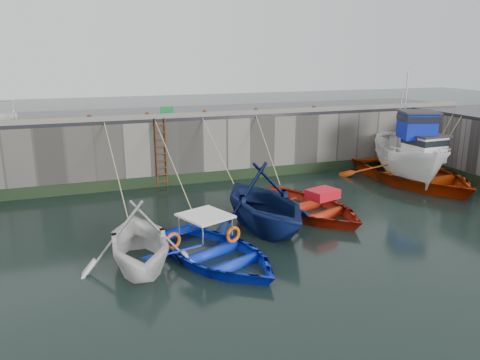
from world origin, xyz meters
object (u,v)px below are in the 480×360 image
object	(u,v)px
boat_far_white	(409,159)
bollard_d	(256,111)
ladder	(161,153)
bollard_c	(205,113)
boat_near_navy	(306,214)
boat_near_blue	(216,261)
fish_crate	(167,109)
bollard_b	(147,116)
bollard_a	(90,118)
boat_near_white	(140,265)
boat_far_orange	(413,172)
boat_near_blacktrim	(263,228)
bollard_e	(314,108)

from	to	relation	value
boat_far_white	bollard_d	world-z (taller)	boat_far_white
ladder	bollard_c	size ratio (longest dim) A/B	11.43
boat_near_navy	bollard_d	size ratio (longest dim) A/B	19.14
boat_near_blue	bollard_d	distance (m)	10.70
fish_crate	bollard_b	size ratio (longest dim) A/B	2.14
bollard_b	bollard_d	xyz separation A→B (m)	(5.30, 0.00, 0.00)
bollard_a	bollard_d	world-z (taller)	same
boat_far_white	bollard_d	size ratio (longest dim) A/B	25.08
boat_near_white	boat_far_orange	distance (m)	14.55
boat_near_white	bollard_a	xyz separation A→B (m)	(-0.80, 8.51, 3.30)
bollard_b	boat_near_blue	bearing A→B (deg)	-86.84
ladder	boat_near_blacktrim	size ratio (longest dim) A/B	0.64
boat_far_orange	bollard_e	size ratio (longest dim) A/B	27.01
boat_far_white	boat_far_orange	distance (m)	0.66
bollard_a	bollard_e	world-z (taller)	same
boat_near_blacktrim	bollard_b	bearing A→B (deg)	107.22
boat_far_orange	fish_crate	distance (m)	12.42
fish_crate	bollard_d	size ratio (longest dim) A/B	2.14
fish_crate	bollard_d	xyz separation A→B (m)	(4.03, -1.92, -0.02)
boat_far_orange	boat_near_blue	bearing A→B (deg)	-158.14
bollard_e	boat_near_white	bearing A→B (deg)	-140.17
boat_far_white	fish_crate	size ratio (longest dim) A/B	11.71
boat_near_blue	fish_crate	distance (m)	11.42
fish_crate	bollard_a	xyz separation A→B (m)	(-3.77, -1.92, -0.02)
boat_near_navy	boat_near_blue	bearing A→B (deg)	-164.21
ladder	bollard_b	bearing A→B (deg)	146.14
fish_crate	bollard_b	bearing A→B (deg)	-102.67
bollard_c	fish_crate	bearing A→B (deg)	126.58
bollard_d	bollard_b	bearing A→B (deg)	180.00
ladder	boat_far_orange	distance (m)	12.02
boat_near_blacktrim	bollard_b	xyz separation A→B (m)	(-2.85, 6.95, 3.30)
boat_near_blacktrim	bollard_e	size ratio (longest dim) A/B	17.98
boat_near_blue	fish_crate	bearing A→B (deg)	64.34
ladder	boat_near_navy	xyz separation A→B (m)	(4.55, -5.72, -1.59)
boat_near_navy	fish_crate	xyz separation A→B (m)	(-3.77, 7.98, 3.32)
bollard_a	bollard_c	distance (m)	5.20
ladder	boat_far_orange	xyz separation A→B (m)	(11.50, -3.31, -1.10)
bollard_b	ladder	bearing A→B (deg)	-33.86
ladder	boat_far_orange	bearing A→B (deg)	-16.06
fish_crate	bollard_e	size ratio (longest dim) A/B	2.14
fish_crate	ladder	bearing A→B (deg)	-88.07
bollard_b	bollard_c	bearing A→B (deg)	0.00
bollard_a	boat_near_blacktrim	bearing A→B (deg)	-52.45
boat_near_blacktrim	bollard_e	bearing A→B (deg)	45.86
bollard_e	boat_far_orange	bearing A→B (deg)	-46.15
ladder	bollard_d	distance (m)	5.11
boat_far_white	bollard_a	size ratio (longest dim) A/B	25.08
boat_near_white	bollard_a	world-z (taller)	bollard_a
boat_far_white	boat_near_blacktrim	bearing A→B (deg)	-138.57
boat_near_blacktrim	bollard_a	world-z (taller)	bollard_a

